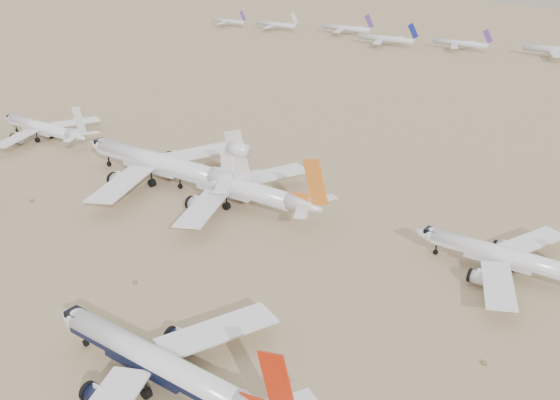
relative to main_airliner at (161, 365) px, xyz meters
The scene contains 6 objects.
ground 7.46m from the main_airliner, 71.11° to the left, with size 7000.00×7000.00×0.00m, color olive.
main_airliner is the anchor object (origin of this frame).
row2_gold_tail 76.64m from the main_airliner, 63.14° to the left, with size 42.98×42.04×15.30m.
row2_orange_tail 72.54m from the main_airliner, 119.95° to the left, with size 52.72×51.58×18.81m.
row2_white_trijet 89.18m from the main_airliner, 135.02° to the left, with size 60.45×59.08×21.42m.
row2_white_twin 142.73m from the main_airliner, 151.94° to the left, with size 43.67×42.73×15.61m.
Camera 1 is at (60.00, -59.39, 68.33)m, focal length 40.00 mm.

